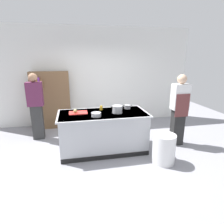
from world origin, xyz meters
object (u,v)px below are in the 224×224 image
object	(u,v)px
mixing_bowl	(96,115)
bookshelf	(51,100)
sauce_pan	(127,107)
onion	(75,111)
person_chef	(179,109)
stock_pot	(117,109)
person_guest	(36,105)
juice_cup	(101,108)
trash_bin	(164,149)

from	to	relation	value
mixing_bowl	bookshelf	bearing A→B (deg)	118.41
sauce_pan	bookshelf	xyz separation A→B (m)	(-1.91, 1.56, -0.09)
onion	person_chef	distance (m)	2.43
onion	mixing_bowl	size ratio (longest dim) A/B	0.42
stock_pot	person_chef	world-z (taller)	person_chef
mixing_bowl	person_guest	size ratio (longest dim) A/B	0.12
sauce_pan	person_guest	bearing A→B (deg)	160.90
juice_cup	person_chef	size ratio (longest dim) A/B	0.06
stock_pot	juice_cup	world-z (taller)	stock_pot
stock_pot	person_guest	distance (m)	2.17
trash_bin	bookshelf	world-z (taller)	bookshelf
onion	sauce_pan	bearing A→B (deg)	8.55
stock_pot	person_guest	bearing A→B (deg)	150.76
bookshelf	juice_cup	bearing A→B (deg)	-50.62
sauce_pan	mixing_bowl	world-z (taller)	sauce_pan
person_guest	juice_cup	bearing A→B (deg)	69.61
onion	mixing_bowl	xyz separation A→B (m)	(0.42, -0.29, -0.02)
juice_cup	person_chef	distance (m)	1.86
sauce_pan	trash_bin	world-z (taller)	sauce_pan
sauce_pan	mixing_bowl	bearing A→B (deg)	-149.79
person_chef	juice_cup	bearing A→B (deg)	64.76
stock_pot	sauce_pan	size ratio (longest dim) A/B	1.35
sauce_pan	person_guest	xyz separation A→B (m)	(-2.21, 0.76, -0.04)
onion	mixing_bowl	bearing A→B (deg)	-34.22
onion	bookshelf	size ratio (longest dim) A/B	0.05
stock_pot	person_guest	xyz separation A→B (m)	(-1.89, 1.06, -0.07)
mixing_bowl	juice_cup	world-z (taller)	juice_cup
juice_cup	bookshelf	size ratio (longest dim) A/B	0.06
sauce_pan	onion	bearing A→B (deg)	-171.45
person_chef	sauce_pan	bearing A→B (deg)	60.19
onion	bookshelf	distance (m)	1.88
stock_pot	mixing_bowl	distance (m)	0.53
juice_cup	bookshelf	distance (m)	2.01
mixing_bowl	trash_bin	xyz separation A→B (m)	(1.29, -0.56, -0.64)
trash_bin	bookshelf	bearing A→B (deg)	132.71
juice_cup	person_guest	size ratio (longest dim) A/B	0.06
onion	trash_bin	distance (m)	2.02
onion	juice_cup	xyz separation A→B (m)	(0.60, 0.19, -0.01)
stock_pot	person_chef	distance (m)	1.51
stock_pot	bookshelf	xyz separation A→B (m)	(-1.59, 1.86, -0.13)
person_chef	bookshelf	bearing A→B (deg)	43.34
onion	person_guest	distance (m)	1.36
mixing_bowl	bookshelf	size ratio (longest dim) A/B	0.12
stock_pot	bookshelf	world-z (taller)	bookshelf
juice_cup	trash_bin	xyz separation A→B (m)	(1.12, -1.04, -0.65)
onion	trash_bin	xyz separation A→B (m)	(1.72, -0.85, -0.66)
sauce_pan	bookshelf	distance (m)	2.47
person_chef	stock_pot	bearing A→B (deg)	74.04
sauce_pan	juice_cup	distance (m)	0.64
trash_bin	person_guest	world-z (taller)	person_guest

